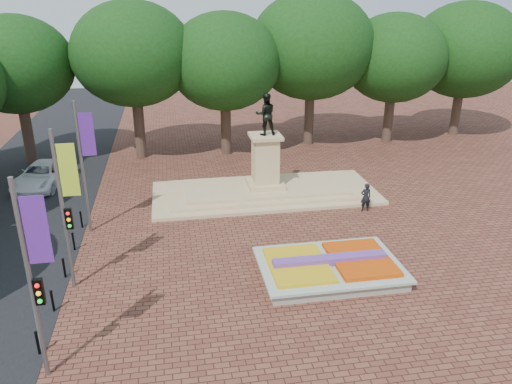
{
  "coord_description": "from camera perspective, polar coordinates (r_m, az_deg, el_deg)",
  "views": [
    {
      "loc": [
        -5.67,
        -20.72,
        11.8
      ],
      "look_at": [
        -1.46,
        3.07,
        2.2
      ],
      "focal_mm": 35.0,
      "sensor_mm": 36.0,
      "label": 1
    }
  ],
  "objects": [
    {
      "name": "ground",
      "position": [
        24.5,
        4.65,
        -7.19
      ],
      "size": [
        90.0,
        90.0,
        0.0
      ],
      "primitive_type": "plane",
      "color": "brown",
      "rests_on": "ground"
    },
    {
      "name": "flower_bed",
      "position": [
        22.93,
        8.45,
        -8.47
      ],
      "size": [
        6.3,
        4.3,
        0.91
      ],
      "color": "gray",
      "rests_on": "ground"
    },
    {
      "name": "tree_row_back",
      "position": [
        39.87,
        1.67,
        14.28
      ],
      "size": [
        44.8,
        8.8,
        10.43
      ],
      "color": "#37271E",
      "rests_on": "ground"
    },
    {
      "name": "monument",
      "position": [
        31.24,
        1.06,
        1.22
      ],
      "size": [
        14.0,
        6.0,
        6.4
      ],
      "color": "tan",
      "rests_on": "ground"
    },
    {
      "name": "banner_poles",
      "position": [
        21.42,
        -21.14,
        -1.57
      ],
      "size": [
        0.88,
        11.17,
        7.0
      ],
      "color": "slate",
      "rests_on": "ground"
    },
    {
      "name": "pedestrian",
      "position": [
        29.58,
        12.43,
        -0.58
      ],
      "size": [
        0.63,
        0.43,
        1.7
      ],
      "primitive_type": "imported",
      "rotation": [
        0.0,
        0.0,
        3.11
      ],
      "color": "black",
      "rests_on": "ground"
    },
    {
      "name": "van",
      "position": [
        35.55,
        -23.24,
        1.79
      ],
      "size": [
        3.47,
        5.9,
        1.54
      ],
      "primitive_type": "imported",
      "rotation": [
        0.0,
        0.0,
        -0.17
      ],
      "color": "white",
      "rests_on": "ground"
    },
    {
      "name": "bollard_row",
      "position": [
        22.84,
        -21.64,
        -9.61
      ],
      "size": [
        0.12,
        13.12,
        0.98
      ],
      "color": "black",
      "rests_on": "ground"
    }
  ]
}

